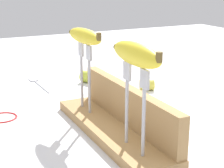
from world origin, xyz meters
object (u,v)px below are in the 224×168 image
(banana_raised_left, at_px, (85,36))
(banana_raised_right, at_px, (136,54))
(banana_chunk_far, at_px, (146,85))
(banana_chunk_near, at_px, (87,77))
(fork_stand_right, at_px, (135,100))
(fork_stand_left, at_px, (85,71))
(fork_fallen_near, at_px, (38,83))
(wire_coil, at_px, (3,117))

(banana_raised_left, height_order, banana_raised_right, banana_raised_right)
(banana_raised_left, relative_size, banana_chunk_far, 2.99)
(banana_raised_right, height_order, banana_chunk_near, banana_raised_right)
(banana_chunk_far, bearing_deg, fork_stand_right, -34.41)
(fork_stand_left, distance_m, banana_raised_left, 0.09)
(fork_stand_left, relative_size, fork_fallen_near, 0.92)
(fork_fallen_near, bearing_deg, fork_stand_left, 4.79)
(fork_stand_right, xyz_separation_m, banana_raised_right, (-0.00, -0.00, 0.09))
(banana_raised_right, bearing_deg, fork_fallen_near, -177.17)
(banana_chunk_far, bearing_deg, wire_coil, -84.91)
(fork_stand_left, bearing_deg, fork_stand_right, 0.00)
(banana_raised_left, height_order, wire_coil, banana_raised_left)
(banana_raised_right, bearing_deg, fork_stand_left, 180.00)
(fork_stand_right, height_order, banana_raised_left, banana_raised_left)
(fork_fallen_near, xyz_separation_m, wire_coil, (0.27, -0.17, -0.00))
(fork_stand_left, distance_m, banana_raised_right, 0.27)
(fork_stand_left, bearing_deg, wire_coil, -115.93)
(fork_stand_right, height_order, banana_raised_right, banana_raised_right)
(fork_stand_right, relative_size, wire_coil, 2.26)
(fork_fallen_near, height_order, wire_coil, fork_fallen_near)
(banana_raised_right, height_order, banana_chunk_far, banana_raised_right)
(banana_chunk_far, bearing_deg, fork_fallen_near, -127.13)
(fork_fallen_near, bearing_deg, banana_raised_right, 2.83)
(fork_stand_left, height_order, banana_chunk_far, fork_stand_left)
(banana_raised_left, xyz_separation_m, fork_fallen_near, (-0.36, -0.03, -0.21))
(banana_raised_left, bearing_deg, banana_chunk_far, 117.16)
(banana_raised_left, height_order, fork_fallen_near, banana_raised_left)
(banana_chunk_far, height_order, wire_coil, banana_chunk_far)
(banana_chunk_near, bearing_deg, fork_stand_left, -23.15)
(banana_raised_left, distance_m, wire_coil, 0.30)
(fork_fallen_near, relative_size, banana_chunk_far, 3.41)
(fork_stand_left, height_order, wire_coil, fork_stand_left)
(banana_raised_left, relative_size, banana_raised_right, 0.98)
(banana_raised_left, relative_size, fork_fallen_near, 0.88)
(banana_raised_right, height_order, fork_fallen_near, banana_raised_right)
(banana_raised_right, bearing_deg, banana_chunk_near, 166.81)
(banana_raised_left, bearing_deg, fork_stand_left, 3.90)
(fork_stand_left, relative_size, banana_raised_left, 1.05)
(fork_stand_right, bearing_deg, banana_raised_right, -179.92)
(banana_raised_left, height_order, banana_chunk_near, banana_raised_left)
(banana_raised_left, bearing_deg, banana_raised_right, 0.00)
(banana_chunk_near, bearing_deg, fork_stand_right, -13.19)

